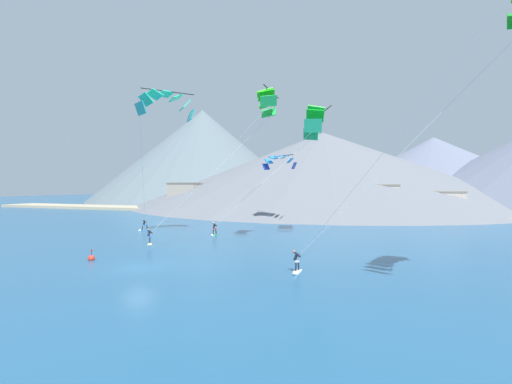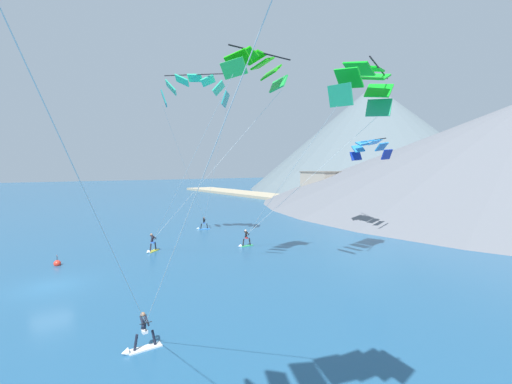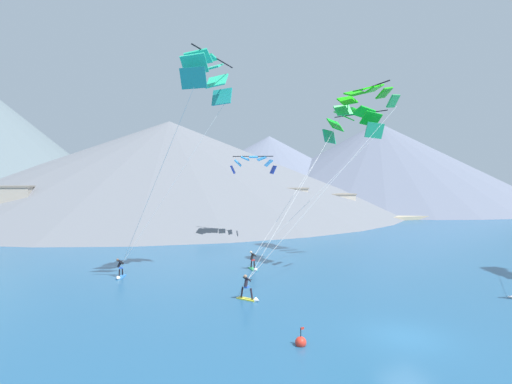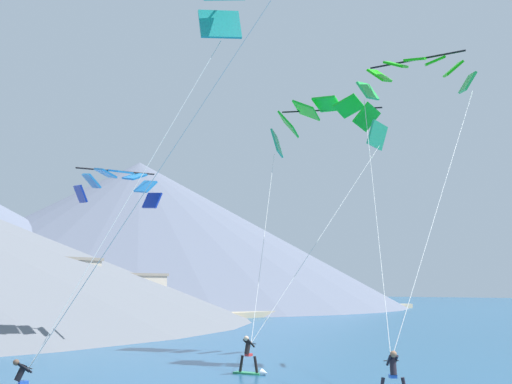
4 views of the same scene
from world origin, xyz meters
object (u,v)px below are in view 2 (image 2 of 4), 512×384
kitesurfer_near_lead (140,340)px  parafoil_kite_far_left (195,88)px  kitesurfer_near_trail (152,246)px  parafoil_kite_distant_high_outer (370,147)px  parafoil_kite_near_trail (255,68)px  race_marker_buoy (57,264)px  kitesurfer_far_left (202,226)px  kitesurfer_mid_center (245,241)px  parafoil_kite_mid_center (365,85)px

kitesurfer_near_lead → parafoil_kite_far_left: parafoil_kite_far_left is taller
kitesurfer_near_trail → parafoil_kite_distant_high_outer: 25.50m
kitesurfer_near_lead → parafoil_kite_near_trail: size_ratio=0.12×
kitesurfer_near_trail → race_marker_buoy: (0.08, -7.84, -0.40)m
kitesurfer_near_trail → kitesurfer_far_left: 12.45m
kitesurfer_near_trail → kitesurfer_far_left: (-8.19, 9.37, -0.11)m
kitesurfer_mid_center → parafoil_kite_far_left: 16.90m
parafoil_kite_far_left → parafoil_kite_distant_high_outer: 20.18m
kitesurfer_near_lead → parafoil_kite_far_left: (-18.93, 11.70, 15.94)m
parafoil_kite_near_trail → parafoil_kite_far_left: bearing=173.1°
parafoil_kite_near_trail → parafoil_kite_mid_center: bearing=64.2°
parafoil_kite_far_left → parafoil_kite_mid_center: bearing=19.3°
kitesurfer_near_trail → parafoil_kite_distant_high_outer: parafoil_kite_distant_high_outer is taller
kitesurfer_mid_center → parafoil_kite_near_trail: size_ratio=0.12×
kitesurfer_near_trail → parafoil_kite_mid_center: size_ratio=0.13×
kitesurfer_near_lead → kitesurfer_far_left: bearing=148.6°
kitesurfer_far_left → parafoil_kite_distant_high_outer: 22.81m
kitesurfer_near_lead → parafoil_kite_near_trail: (-5.60, 10.09, 14.66)m
parafoil_kite_distant_high_outer → parafoil_kite_near_trail: bearing=-78.3°
kitesurfer_far_left → parafoil_kite_near_trail: bearing=-15.4°
kitesurfer_near_trail → parafoil_kite_near_trail: 19.06m
kitesurfer_mid_center → parafoil_kite_near_trail: (8.43, -4.62, 14.60)m
kitesurfer_far_left → race_marker_buoy: kitesurfer_far_left is taller
parafoil_kite_near_trail → race_marker_buoy: (-11.57, -11.74, -14.97)m
kitesurfer_mid_center → race_marker_buoy: kitesurfer_mid_center is taller
kitesurfer_near_trail → race_marker_buoy: bearing=-89.4°
parafoil_kite_near_trail → race_marker_buoy: bearing=-134.6°
kitesurfer_near_trail → parafoil_kite_far_left: bearing=106.9°
kitesurfer_far_left → kitesurfer_mid_center: bearing=-4.3°
kitesurfer_near_trail → kitesurfer_near_lead: bearing=-19.7°
parafoil_kite_near_trail → kitesurfer_far_left: bearing=164.6°
kitesurfer_near_trail → parafoil_kite_distant_high_outer: (7.88, 22.20, 9.76)m
parafoil_kite_far_left → race_marker_buoy: (1.76, -13.35, -16.26)m
kitesurfer_mid_center → parafoil_kite_distant_high_outer: 17.45m
kitesurfer_near_lead → race_marker_buoy: bearing=-174.5°
parafoil_kite_far_left → kitesurfer_far_left: bearing=149.4°
kitesurfer_near_trail → parafoil_kite_distant_high_outer: size_ratio=0.31×
kitesurfer_near_lead → kitesurfer_far_left: (-25.44, 15.56, -0.03)m
parafoil_kite_near_trail → kitesurfer_mid_center: bearing=151.3°
kitesurfer_near_lead → kitesurfer_near_trail: 18.33m
kitesurfer_near_lead → kitesurfer_far_left: size_ratio=0.98×
parafoil_kite_far_left → kitesurfer_mid_center: bearing=31.6°
parafoil_kite_near_trail → kitesurfer_near_trail: bearing=-161.5°
kitesurfer_far_left → parafoil_kite_far_left: parafoil_kite_far_left is taller
kitesurfer_far_left → parafoil_kite_mid_center: (23.50, 2.08, 13.82)m
parafoil_kite_near_trail → parafoil_kite_distant_high_outer: 19.30m
kitesurfer_mid_center → parafoil_kite_far_left: parafoil_kite_far_left is taller
parafoil_kite_mid_center → kitesurfer_near_trail: bearing=-143.2°
parafoil_kite_near_trail → parafoil_kite_mid_center: (3.65, 7.55, -0.86)m
kitesurfer_near_lead → kitesurfer_mid_center: bearing=133.6°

